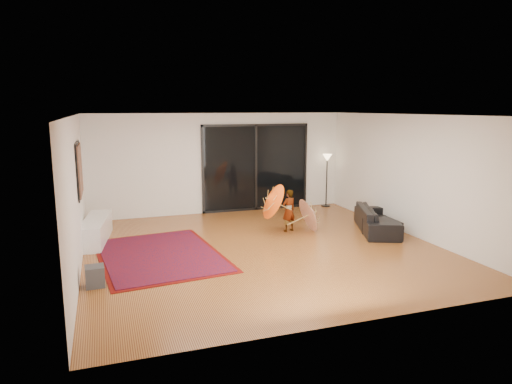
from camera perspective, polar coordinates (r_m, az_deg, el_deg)
name	(u,v)px	position (r m, az deg, el deg)	size (l,w,h in m)	color
floor	(263,248)	(9.43, 0.92, -7.04)	(7.00, 7.00, 0.00)	#A8682E
ceiling	(264,115)	(8.99, 0.98, 9.60)	(7.00, 7.00, 0.00)	white
wall_back	(220,163)	(12.43, -4.46, 3.59)	(7.00, 7.00, 0.00)	silver
wall_front	(355,226)	(6.00, 12.23, -4.16)	(7.00, 7.00, 0.00)	silver
wall_left	(76,194)	(8.62, -21.56, -0.22)	(7.00, 7.00, 0.00)	silver
wall_right	(411,175)	(10.79, 18.76, 2.00)	(7.00, 7.00, 0.00)	silver
sliding_door	(256,167)	(12.70, -0.04, 3.08)	(3.06, 0.07, 2.40)	black
painting	(80,170)	(9.56, -21.19, 2.62)	(0.04, 1.28, 1.08)	black
media_console	(96,230)	(10.41, -19.37, -4.52)	(0.45, 1.80, 0.50)	white
speaker	(95,276)	(7.90, -19.49, -9.90)	(0.30, 0.30, 0.34)	#424244
persian_rug	(160,255)	(9.18, -11.96, -7.70)	(2.56, 3.35, 0.02)	#580A07
sofa	(377,219)	(10.99, 14.89, -3.33)	(1.92, 0.75, 0.56)	black
ottoman	(382,229)	(10.59, 15.50, -4.42)	(0.65, 0.65, 0.37)	black
floor_lamp	(327,165)	(13.32, 8.88, 3.32)	(0.26, 0.26, 1.53)	black
child	(289,211)	(10.60, 4.11, -2.33)	(0.36, 0.24, 0.99)	#999999
parasol_orange	(267,202)	(10.30, 1.41, -1.30)	(0.54, 0.85, 0.88)	#EF510C
parasol_white	(315,210)	(10.70, 7.39, -2.20)	(0.53, 0.81, 0.89)	white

